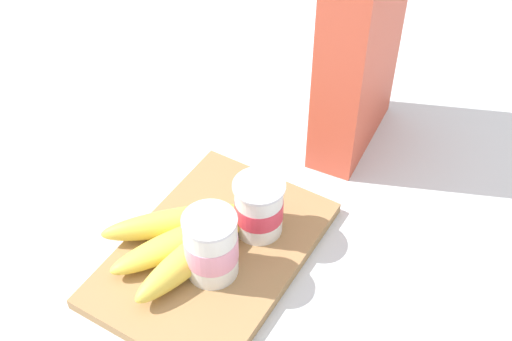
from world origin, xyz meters
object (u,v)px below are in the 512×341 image
at_px(cutting_board, 213,253).
at_px(cereal_box, 359,56).
at_px(yogurt_cup_back, 211,246).
at_px(banana_bunch, 184,240).
at_px(yogurt_cup_front, 259,207).

relative_size(cutting_board, cereal_box, 1.04).
distance_m(yogurt_cup_back, banana_bunch, 0.06).
xyz_separation_m(cutting_board, cereal_box, (-0.30, 0.05, 0.14)).
distance_m(yogurt_cup_front, banana_bunch, 0.10).
xyz_separation_m(yogurt_cup_back, banana_bunch, (-0.01, -0.05, -0.03)).
distance_m(cutting_board, yogurt_cup_back, 0.06).
bearing_deg(banana_bunch, yogurt_cup_back, 79.19).
distance_m(cereal_box, yogurt_cup_back, 0.34).
relative_size(yogurt_cup_front, banana_bunch, 0.40).
bearing_deg(banana_bunch, cereal_box, 166.33).
xyz_separation_m(cutting_board, banana_bunch, (0.02, -0.03, 0.03)).
bearing_deg(cutting_board, banana_bunch, -59.12).
bearing_deg(cereal_box, banana_bunch, 161.61).
bearing_deg(cutting_board, yogurt_cup_front, 151.78).
bearing_deg(yogurt_cup_back, cutting_board, -146.40).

